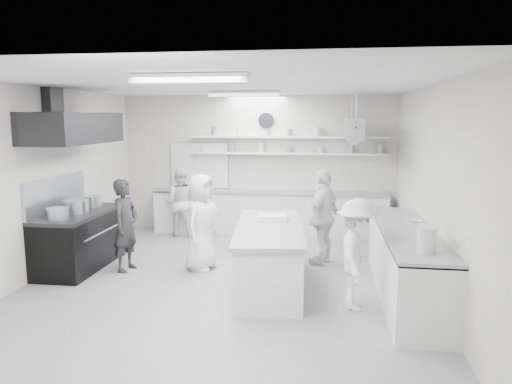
# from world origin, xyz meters

# --- Properties ---
(floor) EXTENTS (6.00, 7.00, 0.02)m
(floor) POSITION_xyz_m (0.00, 0.00, -0.01)
(floor) COLOR gray
(floor) RESTS_ON ground
(ceiling) EXTENTS (6.00, 7.00, 0.02)m
(ceiling) POSITION_xyz_m (0.00, 0.00, 3.01)
(ceiling) COLOR silver
(ceiling) RESTS_ON wall_back
(wall_back) EXTENTS (6.00, 0.04, 3.00)m
(wall_back) POSITION_xyz_m (0.00, 3.50, 1.50)
(wall_back) COLOR beige
(wall_back) RESTS_ON floor
(wall_front) EXTENTS (6.00, 0.04, 3.00)m
(wall_front) POSITION_xyz_m (0.00, -3.50, 1.50)
(wall_front) COLOR beige
(wall_front) RESTS_ON floor
(wall_left) EXTENTS (0.04, 7.00, 3.00)m
(wall_left) POSITION_xyz_m (-3.00, 0.00, 1.50)
(wall_left) COLOR beige
(wall_left) RESTS_ON floor
(wall_right) EXTENTS (0.04, 7.00, 3.00)m
(wall_right) POSITION_xyz_m (3.00, 0.00, 1.50)
(wall_right) COLOR beige
(wall_right) RESTS_ON floor
(stove) EXTENTS (0.80, 1.80, 0.90)m
(stove) POSITION_xyz_m (-2.60, 0.40, 0.45)
(stove) COLOR black
(stove) RESTS_ON floor
(exhaust_hood) EXTENTS (0.85, 2.00, 0.50)m
(exhaust_hood) POSITION_xyz_m (-2.60, 0.40, 2.35)
(exhaust_hood) COLOR black
(exhaust_hood) RESTS_ON wall_left
(back_counter) EXTENTS (5.00, 0.60, 0.92)m
(back_counter) POSITION_xyz_m (0.30, 3.20, 0.46)
(back_counter) COLOR silver
(back_counter) RESTS_ON floor
(shelf_lower) EXTENTS (4.20, 0.26, 0.04)m
(shelf_lower) POSITION_xyz_m (0.70, 3.37, 1.75)
(shelf_lower) COLOR silver
(shelf_lower) RESTS_ON wall_back
(shelf_upper) EXTENTS (4.20, 0.26, 0.04)m
(shelf_upper) POSITION_xyz_m (0.70, 3.37, 2.10)
(shelf_upper) COLOR silver
(shelf_upper) RESTS_ON wall_back
(pass_through_window) EXTENTS (1.30, 0.04, 1.00)m
(pass_through_window) POSITION_xyz_m (-1.30, 3.48, 1.45)
(pass_through_window) COLOR black
(pass_through_window) RESTS_ON wall_back
(wall_clock) EXTENTS (0.32, 0.05, 0.32)m
(wall_clock) POSITION_xyz_m (0.20, 3.46, 2.45)
(wall_clock) COLOR white
(wall_clock) RESTS_ON wall_back
(right_counter) EXTENTS (0.74, 3.30, 0.94)m
(right_counter) POSITION_xyz_m (2.65, -0.20, 0.47)
(right_counter) COLOR silver
(right_counter) RESTS_ON floor
(pot_rack) EXTENTS (0.30, 1.60, 0.40)m
(pot_rack) POSITION_xyz_m (2.00, 2.40, 2.30)
(pot_rack) COLOR #ABAEB7
(pot_rack) RESTS_ON ceiling
(light_fixture_front) EXTENTS (1.30, 0.25, 0.10)m
(light_fixture_front) POSITION_xyz_m (0.00, -1.80, 2.94)
(light_fixture_front) COLOR silver
(light_fixture_front) RESTS_ON ceiling
(light_fixture_rear) EXTENTS (1.30, 0.25, 0.10)m
(light_fixture_rear) POSITION_xyz_m (0.00, 1.80, 2.94)
(light_fixture_rear) COLOR silver
(light_fixture_rear) RESTS_ON ceiling
(prep_island) EXTENTS (1.13, 2.47, 0.88)m
(prep_island) POSITION_xyz_m (0.68, -0.08, 0.44)
(prep_island) COLOR silver
(prep_island) RESTS_ON floor
(stove_pot) EXTENTS (0.43, 0.43, 0.25)m
(stove_pot) POSITION_xyz_m (-2.60, 0.36, 1.04)
(stove_pot) COLOR #ABAEB7
(stove_pot) RESTS_ON stove
(cook_stove) EXTENTS (0.45, 0.61, 1.53)m
(cook_stove) POSITION_xyz_m (-1.75, 0.37, 0.76)
(cook_stove) COLOR black
(cook_stove) RESTS_ON floor
(cook_back) EXTENTS (0.72, 0.57, 1.46)m
(cook_back) POSITION_xyz_m (-1.56, 2.80, 0.73)
(cook_back) COLOR white
(cook_back) RESTS_ON floor
(cook_island_left) EXTENTS (0.70, 0.89, 1.61)m
(cook_island_left) POSITION_xyz_m (-0.54, 0.62, 0.80)
(cook_island_left) COLOR white
(cook_island_left) RESTS_ON floor
(cook_island_right) EXTENTS (0.79, 1.05, 1.65)m
(cook_island_right) POSITION_xyz_m (1.47, 1.22, 0.83)
(cook_island_right) COLOR white
(cook_island_right) RESTS_ON floor
(cook_right) EXTENTS (0.65, 1.01, 1.48)m
(cook_right) POSITION_xyz_m (1.92, -0.74, 0.74)
(cook_right) COLOR white
(cook_right) RESTS_ON floor
(bowl_island_a) EXTENTS (0.35, 0.35, 0.07)m
(bowl_island_a) POSITION_xyz_m (0.62, 0.61, 0.92)
(bowl_island_a) COLOR #ABAEB7
(bowl_island_a) RESTS_ON prep_island
(bowl_island_b) EXTENTS (0.23, 0.23, 0.06)m
(bowl_island_b) POSITION_xyz_m (0.93, 0.09, 0.91)
(bowl_island_b) COLOR silver
(bowl_island_b) RESTS_ON prep_island
(bowl_right) EXTENTS (0.26, 0.26, 0.06)m
(bowl_right) POSITION_xyz_m (2.82, 0.33, 0.97)
(bowl_right) COLOR silver
(bowl_right) RESTS_ON right_counter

